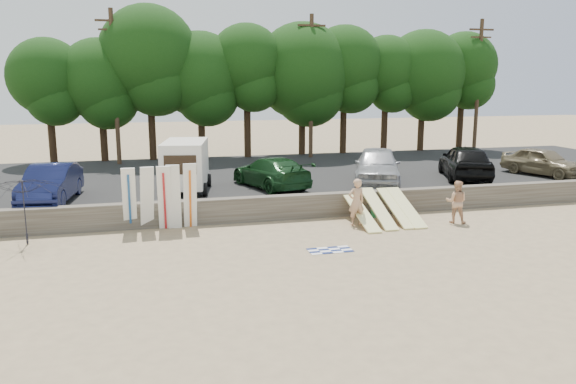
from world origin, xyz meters
The scene contains 26 objects.
ground centered at (0.00, 0.00, 0.00)m, with size 120.00×120.00×0.00m, color tan.
seawall centered at (0.00, 3.00, 0.50)m, with size 44.00×0.50×1.00m, color #6B6356.
parking_lot centered at (0.00, 10.50, 0.35)m, with size 44.00×14.50×0.70m, color #282828.
treeline centered at (-0.10, 17.54, 6.38)m, with size 32.31×6.41×9.51m.
utility_poles centered at (2.00, 16.00, 5.43)m, with size 25.80×0.26×9.00m.
box_trailer centered at (-6.72, 6.40, 1.98)m, with size 2.56×3.85×2.28m.
car_0 centered at (-12.28, 5.50, 1.47)m, with size 1.64×4.70×1.55m, color #12173F.
car_1 centered at (-2.79, 6.36, 1.42)m, with size 2.01×4.93×1.43m, color #153A1A.
car_2 centered at (2.38, 5.96, 1.59)m, with size 2.10×5.23×1.78m, color #A9AAAF.
car_3 centered at (7.33, 6.29, 1.58)m, with size 2.08×5.18×1.76m, color black.
car_4 centered at (11.88, 6.21, 1.43)m, with size 1.73×4.30×1.46m, color #7B6C4E.
surfboard_upright_0 centered at (-9.10, 2.53, 1.25)m, with size 0.50×0.06×2.60m, color white.
surfboard_upright_1 centered at (-8.45, 2.50, 1.26)m, with size 0.50×0.06×2.60m, color white.
surfboard_upright_2 centered at (-7.81, 2.40, 1.27)m, with size 0.50×0.06×2.60m, color white.
surfboard_upright_3 centered at (-7.46, 2.39, 1.28)m, with size 0.50×0.06×2.60m, color white.
surfboard_upright_4 centered at (-6.84, 2.52, 1.28)m, with size 0.50×0.06×2.60m, color white.
surfboard_low_0 centered at (-0.22, 1.38, 0.48)m, with size 0.56×3.00×0.07m, color #FFF7A0.
surfboard_low_1 centered at (0.55, 1.49, 0.59)m, with size 0.56×3.00×0.07m, color #FFF7A0.
surfboard_low_2 centered at (1.34, 1.55, 0.56)m, with size 0.56×3.00×0.07m, color #FFF7A0.
surfboard_low_3 centered at (1.76, 1.51, 0.57)m, with size 0.56×3.00×0.07m, color #FFF7A0.
beachgoer_a centered at (-0.46, 1.35, 0.93)m, with size 0.68×0.45×1.87m, color tan.
beachgoer_b centered at (3.56, 0.71, 0.86)m, with size 0.84×0.65×1.72m, color tan.
cooler centered at (0.83, 2.40, 0.16)m, with size 0.38×0.30×0.32m, color #258A4C.
gear_bag centered at (2.12, 2.40, 0.11)m, with size 0.30×0.25×0.22m, color #C65917.
beach_towel centered at (-2.52, -1.61, 0.01)m, with size 1.50×1.50×0.00m, color white.
beach_umbrella centered at (-12.56, 1.61, 1.20)m, with size 2.61×2.66×2.40m, color black.
Camera 1 is at (-8.38, -18.91, 5.66)m, focal length 35.00 mm.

